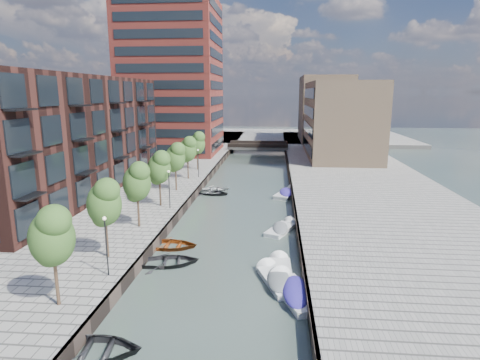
# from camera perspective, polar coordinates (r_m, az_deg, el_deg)

# --- Properties ---
(water) EXTENTS (300.00, 300.00, 0.00)m
(water) POSITION_cam_1_polar(r_m,az_deg,el_deg) (57.86, 1.13, -0.71)
(water) COLOR #38473F
(water) RESTS_ON ground
(quay_left) EXTENTS (60.00, 140.00, 1.00)m
(quay_left) POSITION_cam_1_polar(r_m,az_deg,el_deg) (70.10, -29.68, 0.38)
(quay_left) COLOR gray
(quay_left) RESTS_ON ground
(quay_right) EXTENTS (20.00, 140.00, 1.00)m
(quay_right) POSITION_cam_1_polar(r_m,az_deg,el_deg) (58.86, 16.86, -0.52)
(quay_right) COLOR gray
(quay_right) RESTS_ON ground
(quay_wall_left) EXTENTS (0.25, 140.00, 1.00)m
(quay_wall_left) POSITION_cam_1_polar(r_m,az_deg,el_deg) (58.48, -4.84, -0.10)
(quay_wall_left) COLOR #332823
(quay_wall_left) RESTS_ON ground
(quay_wall_right) EXTENTS (0.25, 140.00, 1.00)m
(quay_wall_right) POSITION_cam_1_polar(r_m,az_deg,el_deg) (57.65, 7.19, -0.34)
(quay_wall_right) COLOR #332823
(quay_wall_right) RESTS_ON ground
(far_closure) EXTENTS (80.00, 40.00, 1.00)m
(far_closure) POSITION_cam_1_polar(r_m,az_deg,el_deg) (116.97, 3.22, 6.18)
(far_closure) COLOR gray
(far_closure) RESTS_ON ground
(apartment_block) EXTENTS (8.00, 38.00, 14.00)m
(apartment_block) POSITION_cam_1_polar(r_m,az_deg,el_deg) (52.30, -22.23, 5.87)
(apartment_block) COLOR black
(apartment_block) RESTS_ON quay_left
(tower) EXTENTS (18.00, 18.00, 30.00)m
(tower) POSITION_cam_1_polar(r_m,az_deg,el_deg) (83.92, -9.58, 14.20)
(tower) COLOR #98352C
(tower) RESTS_ON quay_left
(tan_block_near) EXTENTS (12.00, 25.00, 14.00)m
(tan_block_near) POSITION_cam_1_polar(r_m,az_deg,el_deg) (79.31, 14.05, 8.33)
(tan_block_near) COLOR tan
(tan_block_near) RESTS_ON quay_right
(tan_block_far) EXTENTS (12.00, 20.00, 16.00)m
(tan_block_far) POSITION_cam_1_polar(r_m,az_deg,el_deg) (104.99, 11.94, 9.88)
(tan_block_far) COLOR tan
(tan_block_far) RESTS_ON quay_right
(bridge) EXTENTS (13.00, 6.00, 1.30)m
(bridge) POSITION_cam_1_polar(r_m,az_deg,el_deg) (89.08, 2.60, 4.81)
(bridge) COLOR gray
(bridge) RESTS_ON ground
(tree_0) EXTENTS (2.50, 2.50, 5.95)m
(tree_0) POSITION_cam_1_polar(r_m,az_deg,el_deg) (24.98, -25.22, -7.01)
(tree_0) COLOR #382619
(tree_0) RESTS_ON quay_left
(tree_1) EXTENTS (2.50, 2.50, 5.95)m
(tree_1) POSITION_cam_1_polar(r_m,az_deg,el_deg) (30.92, -18.77, -2.88)
(tree_1) COLOR #382619
(tree_1) RESTS_ON quay_left
(tree_2) EXTENTS (2.50, 2.50, 5.95)m
(tree_2) POSITION_cam_1_polar(r_m,az_deg,el_deg) (37.23, -14.47, -0.09)
(tree_2) COLOR #382619
(tree_2) RESTS_ON quay_left
(tree_3) EXTENTS (2.50, 2.50, 5.95)m
(tree_3) POSITION_cam_1_polar(r_m,az_deg,el_deg) (43.75, -11.44, 1.88)
(tree_3) COLOR #382619
(tree_3) RESTS_ON quay_left
(tree_4) EXTENTS (2.50, 2.50, 5.95)m
(tree_4) POSITION_cam_1_polar(r_m,az_deg,el_deg) (50.40, -9.20, 3.33)
(tree_4) COLOR #382619
(tree_4) RESTS_ON quay_left
(tree_5) EXTENTS (2.50, 2.50, 5.95)m
(tree_5) POSITION_cam_1_polar(r_m,az_deg,el_deg) (57.13, -7.48, 4.44)
(tree_5) COLOR #382619
(tree_5) RESTS_ON quay_left
(tree_6) EXTENTS (2.50, 2.50, 5.95)m
(tree_6) POSITION_cam_1_polar(r_m,az_deg,el_deg) (63.92, -6.12, 5.31)
(tree_6) COLOR #382619
(tree_6) RESTS_ON quay_left
(lamp_0) EXTENTS (0.24, 0.24, 4.12)m
(lamp_0) POSITION_cam_1_polar(r_m,az_deg,el_deg) (28.32, -18.52, -8.06)
(lamp_0) COLOR black
(lamp_0) RESTS_ON quay_left
(lamp_1) EXTENTS (0.24, 0.24, 4.12)m
(lamp_1) POSITION_cam_1_polar(r_m,az_deg,el_deg) (42.82, -10.05, -0.75)
(lamp_1) COLOR black
(lamp_1) RESTS_ON quay_left
(lamp_2) EXTENTS (0.24, 0.24, 4.12)m
(lamp_2) POSITION_cam_1_polar(r_m,az_deg,el_deg) (58.11, -5.96, 2.82)
(lamp_2) COLOR black
(lamp_2) RESTS_ON quay_left
(sloop_0) EXTENTS (5.56, 4.25, 1.07)m
(sloop_0) POSITION_cam_1_polar(r_m,az_deg,el_deg) (23.49, -20.38, -22.37)
(sloop_0) COLOR black
(sloop_0) RESTS_ON ground
(sloop_1) EXTENTS (5.34, 4.29, 0.98)m
(sloop_1) POSITION_cam_1_polar(r_m,az_deg,el_deg) (32.28, -10.10, -11.76)
(sloop_1) COLOR black
(sloop_1) RESTS_ON ground
(sloop_2) EXTENTS (4.77, 3.43, 0.98)m
(sloop_2) POSITION_cam_1_polar(r_m,az_deg,el_deg) (35.50, -9.92, -9.46)
(sloop_2) COLOR maroon
(sloop_2) RESTS_ON ground
(sloop_3) EXTENTS (5.04, 4.24, 0.89)m
(sloop_3) POSITION_cam_1_polar(r_m,az_deg,el_deg) (54.43, -3.79, -1.57)
(sloop_3) COLOR silver
(sloop_3) RESTS_ON ground
(sloop_4) EXTENTS (5.22, 4.32, 0.94)m
(sloop_4) POSITION_cam_1_polar(r_m,az_deg,el_deg) (52.65, -3.98, -2.06)
(sloop_4) COLOR black
(sloop_4) RESTS_ON ground
(motorboat_0) EXTENTS (3.61, 5.72, 1.81)m
(motorboat_0) POSITION_cam_1_polar(r_m,az_deg,el_deg) (27.72, 7.50, -15.41)
(motorboat_0) COLOR white
(motorboat_0) RESTS_ON ground
(motorboat_1) EXTENTS (3.24, 5.17, 1.63)m
(motorboat_1) POSITION_cam_1_polar(r_m,az_deg,el_deg) (29.23, 5.13, -13.85)
(motorboat_1) COLOR white
(motorboat_1) RESTS_ON ground
(motorboat_2) EXTENTS (1.81, 4.79, 1.58)m
(motorboat_2) POSITION_cam_1_polar(r_m,az_deg,el_deg) (30.85, 5.69, -12.62)
(motorboat_2) COLOR white
(motorboat_2) RESTS_ON ground
(motorboat_3) EXTENTS (3.67, 5.81, 1.83)m
(motorboat_3) POSITION_cam_1_polar(r_m,az_deg,el_deg) (52.53, 6.79, -1.89)
(motorboat_3) COLOR silver
(motorboat_3) RESTS_ON ground
(motorboat_4) EXTENTS (3.30, 4.82, 1.53)m
(motorboat_4) POSITION_cam_1_polar(r_m,az_deg,el_deg) (39.26, 6.00, -6.89)
(motorboat_4) COLOR white
(motorboat_4) RESTS_ON ground
(car) EXTENTS (2.14, 3.91, 1.26)m
(car) POSITION_cam_1_polar(r_m,az_deg,el_deg) (80.99, 10.60, 4.03)
(car) COLOR #929496
(car) RESTS_ON quay_right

